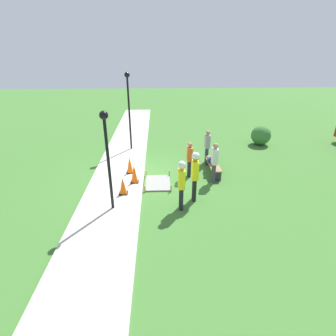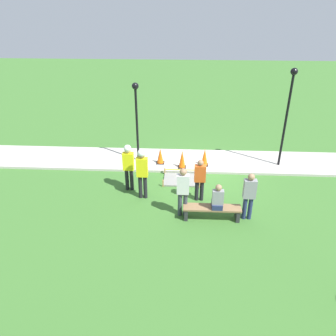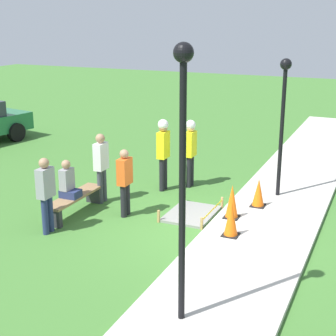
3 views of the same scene
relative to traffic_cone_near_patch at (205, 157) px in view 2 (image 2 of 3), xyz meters
The scene contains 15 objects.
ground_plane 0.80m from the traffic_cone_near_patch, 80.29° to the left, with size 60.00×60.00×0.00m, color #3D702D.
sidewalk 0.67m from the traffic_cone_near_patch, 77.84° to the right, with size 28.00×2.28×0.10m.
wet_concrete_patch 1.65m from the traffic_cone_near_patch, 52.64° to the left, with size 1.48×1.10×0.29m.
traffic_cone_near_patch is the anchor object (origin of this frame).
traffic_cone_far_patch 1.00m from the traffic_cone_near_patch, 16.06° to the left, with size 0.34×0.34×0.78m.
traffic_cone_sidewalk_edge 1.93m from the traffic_cone_near_patch, ahead, with size 0.34×0.34×0.69m.
park_bench 3.83m from the traffic_cone_near_patch, 91.20° to the left, with size 1.89×0.44×0.47m.
person_seated_on_bench 3.89m from the traffic_cone_near_patch, 93.41° to the left, with size 0.36×0.44×0.89m.
worker_supervisor 3.66m from the traffic_cone_near_patch, 35.28° to the left, with size 0.40×0.27×1.86m.
worker_assistant 3.60m from the traffic_cone_near_patch, 48.08° to the left, with size 0.40×0.28×1.94m.
bystander_in_orange_shirt 2.72m from the traffic_cone_near_patch, 83.47° to the left, with size 0.40×0.22×1.61m.
bystander_in_gray_shirt 3.79m from the traffic_cone_near_patch, 76.28° to the left, with size 0.40×0.23×1.76m.
bystander_in_white_shirt 3.96m from the traffic_cone_near_patch, 108.41° to the left, with size 0.40×0.22×1.68m.
lamppost_near 3.52m from the traffic_cone_near_patch, ahead, with size 0.28×0.28×3.45m.
lamppost_far 3.98m from the traffic_cone_near_patch, behind, with size 0.28×0.28×4.12m.
Camera 2 is at (0.76, 12.21, 6.48)m, focal length 35.00 mm.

